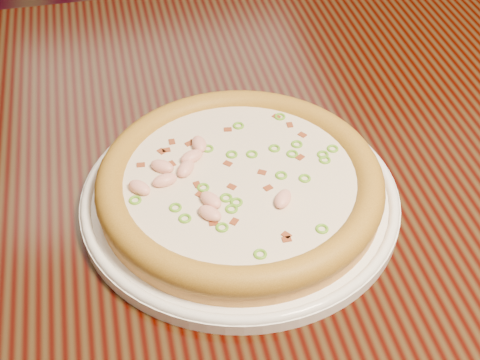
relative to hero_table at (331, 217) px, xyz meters
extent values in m
plane|color=black|center=(0.12, 0.48, -0.65)|extent=(9.00, 9.00, 0.00)
cube|color=black|center=(0.00, 0.00, 0.08)|extent=(1.20, 0.80, 0.04)
cylinder|color=white|center=(-0.12, -0.05, 0.10)|extent=(0.31, 0.31, 0.01)
torus|color=white|center=(-0.12, -0.05, 0.11)|extent=(0.31, 0.31, 0.01)
cylinder|color=gold|center=(-0.12, -0.05, 0.12)|extent=(0.27, 0.27, 0.02)
torus|color=#AC842B|center=(-0.12, -0.05, 0.13)|extent=(0.28, 0.28, 0.03)
cylinder|color=beige|center=(-0.12, -0.05, 0.13)|extent=(0.22, 0.22, 0.00)
ellipsoid|color=#F2B29E|center=(-0.22, -0.05, 0.14)|extent=(0.03, 0.03, 0.01)
ellipsoid|color=#F2B29E|center=(-0.16, -0.10, 0.14)|extent=(0.03, 0.03, 0.01)
ellipsoid|color=#F2B29E|center=(-0.19, -0.02, 0.14)|extent=(0.03, 0.03, 0.01)
ellipsoid|color=#F2B29E|center=(-0.19, -0.04, 0.14)|extent=(0.03, 0.02, 0.01)
ellipsoid|color=#F2B29E|center=(-0.16, -0.02, 0.14)|extent=(0.03, 0.02, 0.01)
ellipsoid|color=#F2B29E|center=(-0.15, -0.08, 0.14)|extent=(0.02, 0.03, 0.01)
ellipsoid|color=#F2B29E|center=(-0.17, -0.03, 0.14)|extent=(0.02, 0.03, 0.01)
ellipsoid|color=#F2B29E|center=(-0.09, -0.09, 0.14)|extent=(0.02, 0.03, 0.01)
ellipsoid|color=#F2B29E|center=(-0.15, 0.00, 0.14)|extent=(0.02, 0.02, 0.01)
cube|color=maroon|center=(-0.05, 0.02, 0.13)|extent=(0.01, 0.01, 0.00)
cube|color=maroon|center=(-0.18, 0.01, 0.13)|extent=(0.01, 0.01, 0.00)
cube|color=maroon|center=(-0.06, -0.04, 0.13)|extent=(0.01, 0.01, 0.00)
cube|color=maroon|center=(-0.16, -0.07, 0.13)|extent=(0.01, 0.01, 0.00)
cube|color=maroon|center=(-0.06, 0.03, 0.13)|extent=(0.01, 0.01, 0.00)
cube|color=maroon|center=(-0.16, -0.05, 0.13)|extent=(0.01, 0.01, 0.00)
cube|color=maroon|center=(-0.10, -0.05, 0.13)|extent=(0.01, 0.01, 0.00)
cube|color=maroon|center=(-0.14, -0.11, 0.13)|extent=(0.01, 0.01, 0.00)
cube|color=maroon|center=(-0.13, -0.03, 0.13)|extent=(0.01, 0.01, 0.00)
cube|color=maroon|center=(-0.21, -0.01, 0.13)|extent=(0.01, 0.01, 0.00)
cube|color=maroon|center=(-0.16, 0.01, 0.13)|extent=(0.01, 0.01, 0.00)
cube|color=maroon|center=(-0.12, 0.02, 0.13)|extent=(0.01, 0.01, 0.00)
cube|color=maroon|center=(-0.18, 0.00, 0.13)|extent=(0.01, 0.01, 0.00)
cube|color=maroon|center=(-0.10, -0.13, 0.13)|extent=(0.01, 0.01, 0.00)
cube|color=maroon|center=(-0.18, -0.02, 0.13)|extent=(0.01, 0.01, 0.00)
cube|color=maroon|center=(-0.19, 0.00, 0.13)|extent=(0.01, 0.01, 0.00)
cube|color=maroon|center=(-0.10, -0.07, 0.13)|extent=(0.01, 0.01, 0.00)
cube|color=maroon|center=(-0.13, -0.06, 0.13)|extent=(0.01, 0.01, 0.00)
cube|color=maroon|center=(-0.04, 0.00, 0.13)|extent=(0.01, 0.01, 0.00)
cube|color=maroon|center=(-0.15, 0.01, 0.13)|extent=(0.01, 0.01, 0.00)
cube|color=maroon|center=(-0.10, -0.14, 0.13)|extent=(0.01, 0.01, 0.00)
cube|color=maroon|center=(-0.16, -0.11, 0.13)|extent=(0.01, 0.01, 0.00)
torus|color=#589C1F|center=(-0.10, -0.02, 0.13)|extent=(0.02, 0.02, 0.00)
torus|color=#589C1F|center=(-0.02, -0.03, 0.13)|extent=(0.02, 0.02, 0.00)
torus|color=#589C1F|center=(-0.14, 0.00, 0.13)|extent=(0.01, 0.01, 0.00)
torus|color=#589C1F|center=(-0.15, -0.11, 0.13)|extent=(0.01, 0.01, 0.00)
torus|color=#589C1F|center=(-0.05, -0.02, 0.13)|extent=(0.01, 0.01, 0.00)
torus|color=#589C1F|center=(-0.06, 0.03, 0.13)|extent=(0.02, 0.02, 0.00)
torus|color=#589C1F|center=(-0.03, -0.04, 0.13)|extent=(0.01, 0.01, 0.00)
torus|color=#589C1F|center=(-0.08, -0.06, 0.13)|extent=(0.01, 0.01, 0.00)
torus|color=#589C1F|center=(-0.18, -0.09, 0.13)|extent=(0.02, 0.02, 0.00)
torus|color=#589C1F|center=(-0.06, -0.13, 0.13)|extent=(0.02, 0.02, 0.00)
torus|color=#589C1F|center=(-0.13, -0.08, 0.13)|extent=(0.02, 0.02, 0.00)
torus|color=#589C1F|center=(-0.10, 0.03, 0.13)|extent=(0.01, 0.01, 0.00)
torus|color=#589C1F|center=(-0.22, -0.06, 0.13)|extent=(0.02, 0.02, 0.00)
torus|color=#589C1F|center=(-0.08, -0.02, 0.13)|extent=(0.02, 0.02, 0.00)
torus|color=#589C1F|center=(-0.19, -0.08, 0.13)|extent=(0.02, 0.02, 0.00)
torus|color=#589C1F|center=(-0.16, -0.06, 0.13)|extent=(0.01, 0.01, 0.00)
torus|color=#589C1F|center=(-0.12, -0.15, 0.13)|extent=(0.02, 0.02, 0.00)
torus|color=#589C1F|center=(-0.03, -0.05, 0.13)|extent=(0.01, 0.01, 0.00)
torus|color=#589C1F|center=(-0.14, -0.09, 0.13)|extent=(0.01, 0.01, 0.00)
torus|color=#589C1F|center=(-0.06, -0.03, 0.13)|extent=(0.02, 0.02, 0.00)
torus|color=#589C1F|center=(-0.12, -0.02, 0.13)|extent=(0.01, 0.01, 0.00)
torus|color=#589C1F|center=(-0.06, -0.07, 0.13)|extent=(0.02, 0.02, 0.00)
torus|color=#589C1F|center=(-0.14, -0.08, 0.13)|extent=(0.01, 0.01, 0.00)
camera|label=1|loc=(-0.22, -0.51, 0.56)|focal=50.00mm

